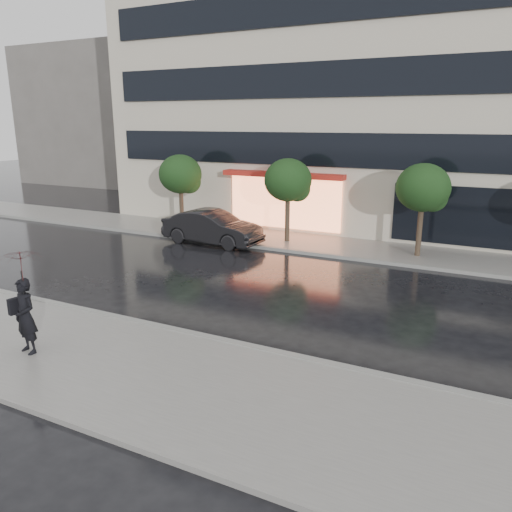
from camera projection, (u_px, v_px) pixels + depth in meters
The scene contains 12 objects.
ground at pixel (244, 331), 13.83m from camera, with size 120.00×120.00×0.00m, color black.
sidewalk_near at pixel (176, 382), 11.01m from camera, with size 60.00×4.50×0.12m, color slate.
sidewalk_far at pixel (350, 248), 22.66m from camera, with size 60.00×3.50×0.12m, color slate.
curb_near at pixel (226, 342), 12.95m from camera, with size 60.00×0.25×0.14m, color gray.
curb_far at pixel (338, 257), 21.14m from camera, with size 60.00×0.25×0.14m, color gray.
office_building at pixel (399, 56), 26.98m from camera, with size 30.00×12.76×18.00m.
bg_building_left at pixel (110, 117), 46.80m from camera, with size 14.00×10.00×12.00m, color #59544F.
tree_far_west at pixel (182, 176), 25.58m from camera, with size 2.20×2.20×3.99m.
tree_mid_west at pixel (289, 182), 22.99m from camera, with size 2.20×2.20×3.99m.
tree_mid_east at pixel (425, 189), 20.39m from camera, with size 2.20×2.20×3.99m.
parked_car at pixel (212, 227), 23.42m from camera, with size 1.68×4.83×1.59m, color black.
pedestrian_with_umbrella at pixel (23, 289), 11.86m from camera, with size 1.12×1.14×2.59m.
Camera 1 is at (6.02, -11.30, 5.63)m, focal length 35.00 mm.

